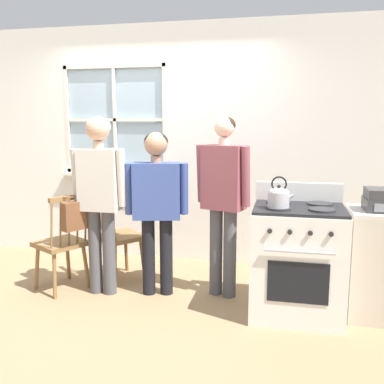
# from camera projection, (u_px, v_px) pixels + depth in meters

# --- Properties ---
(ground_plane) EXTENTS (16.00, 16.00, 0.00)m
(ground_plane) POSITION_uv_depth(u_px,v_px,m) (122.00, 304.00, 3.82)
(ground_plane) COLOR #937551
(wall_back) EXTENTS (6.40, 0.16, 2.70)m
(wall_back) POSITION_uv_depth(u_px,v_px,m) (167.00, 146.00, 4.95)
(wall_back) COLOR silver
(wall_back) RESTS_ON ground_plane
(chair_by_window) EXTENTS (0.56, 0.56, 0.94)m
(chair_by_window) POSITION_uv_depth(u_px,v_px,m) (62.00, 244.00, 4.10)
(chair_by_window) COLOR olive
(chair_by_window) RESTS_ON ground_plane
(chair_near_wall) EXTENTS (0.58, 0.58, 0.94)m
(chair_near_wall) POSITION_uv_depth(u_px,v_px,m) (118.00, 237.00, 4.35)
(chair_near_wall) COLOR olive
(chair_near_wall) RESTS_ON ground_plane
(person_elderly_left) EXTENTS (0.52, 0.23, 1.65)m
(person_elderly_left) POSITION_uv_depth(u_px,v_px,m) (100.00, 188.00, 3.91)
(person_elderly_left) COLOR #4C4C51
(person_elderly_left) RESTS_ON ground_plane
(person_teen_center) EXTENTS (0.59, 0.30, 1.52)m
(person_teen_center) POSITION_uv_depth(u_px,v_px,m) (157.00, 197.00, 3.91)
(person_teen_center) COLOR black
(person_teen_center) RESTS_ON ground_plane
(person_adult_right) EXTENTS (0.53, 0.32, 1.65)m
(person_adult_right) POSITION_uv_depth(u_px,v_px,m) (224.00, 192.00, 3.86)
(person_adult_right) COLOR #4C4C51
(person_adult_right) RESTS_ON ground_plane
(stove) EXTENTS (0.74, 0.68, 1.08)m
(stove) POSITION_uv_depth(u_px,v_px,m) (297.00, 260.00, 3.55)
(stove) COLOR white
(stove) RESTS_ON ground_plane
(kettle) EXTENTS (0.21, 0.17, 0.25)m
(kettle) POSITION_uv_depth(u_px,v_px,m) (279.00, 197.00, 3.37)
(kettle) COLOR #B7B7BC
(kettle) RESTS_ON stove
(potted_plant) EXTENTS (0.14, 0.14, 0.30)m
(potted_plant) POSITION_uv_depth(u_px,v_px,m) (90.00, 166.00, 5.10)
(potted_plant) COLOR #42474C
(potted_plant) RESTS_ON wall_back
(handbag) EXTENTS (0.25, 0.24, 0.31)m
(handbag) POSITION_uv_depth(u_px,v_px,m) (74.00, 215.00, 3.89)
(handbag) COLOR brown
(handbag) RESTS_ON chair_by_window
(side_counter) EXTENTS (0.55, 0.50, 0.90)m
(side_counter) POSITION_uv_depth(u_px,v_px,m) (382.00, 264.00, 3.52)
(side_counter) COLOR beige
(side_counter) RESTS_ON ground_plane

